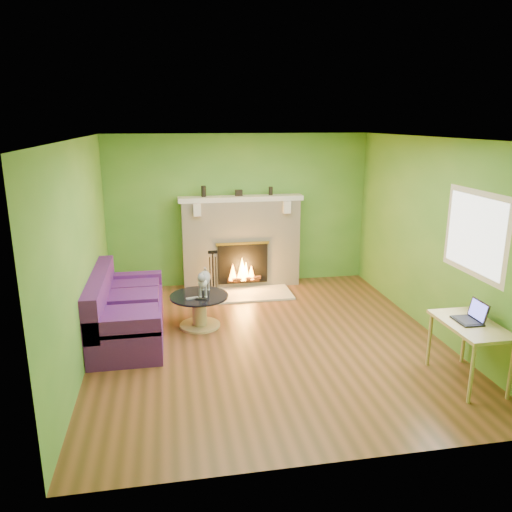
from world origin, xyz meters
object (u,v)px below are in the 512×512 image
(coffee_table, at_px, (199,308))
(cat, at_px, (204,281))
(sofa, at_px, (124,312))
(desk, at_px, (470,331))

(coffee_table, relative_size, cat, 1.35)
(sofa, distance_m, cat, 1.15)
(desk, relative_size, cat, 1.54)
(coffee_table, xyz_separation_m, cat, (0.08, 0.05, 0.38))
(sofa, xyz_separation_m, desk, (3.81, -1.91, 0.26))
(desk, distance_m, cat, 3.44)
(sofa, xyz_separation_m, coffee_table, (1.01, 0.14, -0.07))
(desk, height_order, cat, cat)
(coffee_table, bearing_deg, sofa, -171.89)
(coffee_table, relative_size, desk, 0.88)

